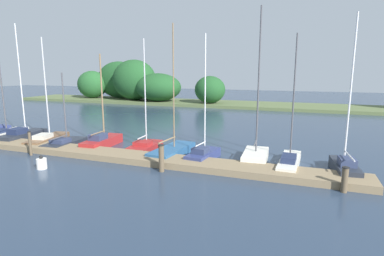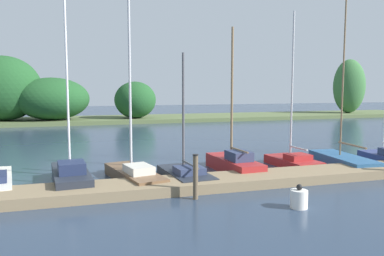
# 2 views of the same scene
# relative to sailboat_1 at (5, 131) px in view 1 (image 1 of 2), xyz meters

# --- Properties ---
(dock_pier) EXTENTS (28.77, 1.80, 0.35)m
(dock_pier) POSITION_rel_sailboat_1_xyz_m (10.73, -2.27, -0.19)
(dock_pier) COLOR #847051
(dock_pier) RESTS_ON ground
(far_shore) EXTENTS (69.41, 8.27, 7.21)m
(far_shore) POSITION_rel_sailboat_1_xyz_m (2.67, 26.37, 2.21)
(far_shore) COLOR #56663D
(far_shore) RESTS_ON ground
(sailboat_1) EXTENTS (1.79, 4.47, 7.88)m
(sailboat_1) POSITION_rel_sailboat_1_xyz_m (0.00, 0.00, 0.00)
(sailboat_1) COLOR silver
(sailboat_1) RESTS_ON ground
(sailboat_2) EXTENTS (1.52, 4.02, 8.25)m
(sailboat_2) POSITION_rel_sailboat_1_xyz_m (2.66, -0.58, 0.05)
(sailboat_2) COLOR #232833
(sailboat_2) RESTS_ON ground
(sailboat_3) EXTENTS (1.95, 4.30, 7.27)m
(sailboat_3) POSITION_rel_sailboat_1_xyz_m (4.95, -0.59, -0.01)
(sailboat_3) COLOR brown
(sailboat_3) RESTS_ON ground
(sailboat_4) EXTENTS (1.60, 3.51, 4.91)m
(sailboat_4) POSITION_rel_sailboat_1_xyz_m (6.88, -1.05, -0.09)
(sailboat_4) COLOR #232833
(sailboat_4) RESTS_ON ground
(sailboat_5) EXTENTS (1.34, 3.83, 6.10)m
(sailboat_5) POSITION_rel_sailboat_1_xyz_m (9.26, -0.18, 0.05)
(sailboat_5) COLOR maroon
(sailboat_5) RESTS_ON ground
(sailboat_6) EXTENTS (1.52, 3.12, 6.98)m
(sailboat_6) POSITION_rel_sailboat_1_xyz_m (12.33, 0.14, -0.05)
(sailboat_6) COLOR maroon
(sailboat_6) RESTS_ON ground
(sailboat_7) EXTENTS (1.67, 4.20, 7.70)m
(sailboat_7) POSITION_rel_sailboat_1_xyz_m (14.55, -0.45, -0.06)
(sailboat_7) COLOR #285684
(sailboat_7) RESTS_ON ground
(sailboat_8) EXTENTS (1.37, 3.09, 7.01)m
(sailboat_8) POSITION_rel_sailboat_1_xyz_m (16.62, -0.86, 0.00)
(sailboat_8) COLOR navy
(sailboat_8) RESTS_ON ground
(sailboat_9) EXTENTS (1.44, 3.09, 8.38)m
(sailboat_9) POSITION_rel_sailboat_1_xyz_m (19.44, -0.09, 0.04)
(sailboat_9) COLOR silver
(sailboat_9) RESTS_ON ground
(sailboat_10) EXTENTS (1.08, 4.15, 6.88)m
(sailboat_10) POSITION_rel_sailboat_1_xyz_m (21.29, -0.52, -0.01)
(sailboat_10) COLOR silver
(sailboat_10) RESTS_ON ground
(sailboat_11) EXTENTS (1.28, 3.34, 7.69)m
(sailboat_11) POSITION_rel_sailboat_1_xyz_m (23.89, -0.73, 0.08)
(sailboat_11) COLOR #232833
(sailboat_11) RESTS_ON ground
(mooring_piling_1) EXTENTS (0.19, 0.19, 1.47)m
(mooring_piling_1) POSITION_rel_sailboat_1_xyz_m (6.53, -3.54, 0.38)
(mooring_piling_1) COLOR brown
(mooring_piling_1) RESTS_ON ground
(mooring_piling_2) EXTENTS (0.31, 0.31, 1.40)m
(mooring_piling_2) POSITION_rel_sailboat_1_xyz_m (15.26, -3.56, 0.35)
(mooring_piling_2) COLOR brown
(mooring_piling_2) RESTS_ON ground
(mooring_piling_3) EXTENTS (0.29, 0.29, 1.11)m
(mooring_piling_3) POSITION_rel_sailboat_1_xyz_m (23.64, -3.33, 0.20)
(mooring_piling_3) COLOR brown
(mooring_piling_3) RESTS_ON ground
(channel_buoy_1) EXTENTS (0.51, 0.51, 0.73)m
(channel_buoy_1) POSITION_rel_sailboat_1_xyz_m (9.20, -5.32, -0.07)
(channel_buoy_1) COLOR white
(channel_buoy_1) RESTS_ON ground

